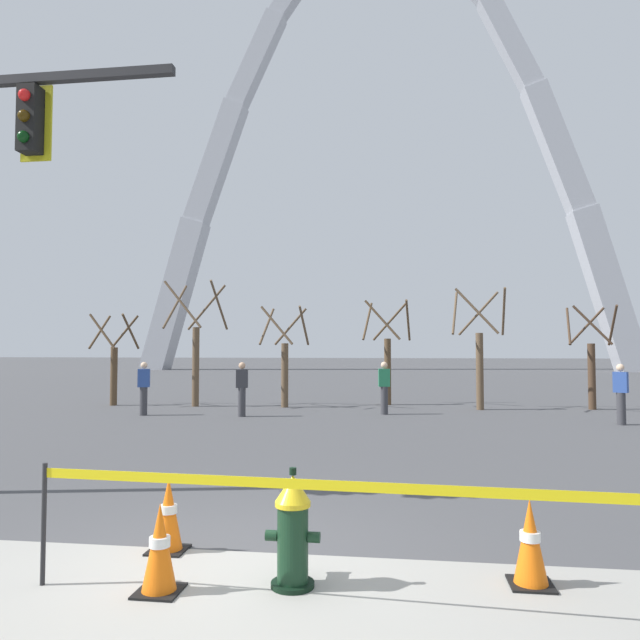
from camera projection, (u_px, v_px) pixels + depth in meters
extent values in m
plane|color=#474749|center=(225.00, 563.00, 5.43)|extent=(240.00, 240.00, 0.00)
cylinder|color=black|center=(293.00, 585.00, 4.88)|extent=(0.36, 0.36, 0.05)
cylinder|color=#14331E|center=(293.00, 544.00, 4.89)|extent=(0.26, 0.26, 0.62)
cylinder|color=gold|center=(293.00, 504.00, 4.91)|extent=(0.30, 0.30, 0.04)
cone|color=gold|center=(293.00, 488.00, 4.92)|extent=(0.30, 0.30, 0.22)
cylinder|color=black|center=(293.00, 471.00, 4.92)|extent=(0.06, 0.06, 0.06)
cylinder|color=#14331E|center=(272.00, 535.00, 4.92)|extent=(0.10, 0.09, 0.09)
cylinder|color=#14331E|center=(314.00, 537.00, 4.87)|extent=(0.10, 0.09, 0.09)
cylinder|color=#14331E|center=(297.00, 540.00, 5.09)|extent=(0.13, 0.14, 0.13)
cylinder|color=black|center=(298.00, 537.00, 5.17)|extent=(0.15, 0.03, 0.15)
cylinder|color=#232326|center=(44.00, 524.00, 4.94)|extent=(0.04, 0.04, 1.02)
cube|color=yellow|center=(318.00, 485.00, 4.51)|extent=(4.71, 0.28, 0.08)
cube|color=black|center=(531.00, 585.00, 4.90)|extent=(0.36, 0.36, 0.03)
cone|color=orange|center=(530.00, 540.00, 4.92)|extent=(0.28, 0.28, 0.70)
cylinder|color=white|center=(530.00, 536.00, 4.92)|extent=(0.17, 0.17, 0.08)
cube|color=black|center=(168.00, 550.00, 5.74)|extent=(0.36, 0.36, 0.03)
cone|color=orange|center=(168.00, 513.00, 5.76)|extent=(0.28, 0.28, 0.70)
cylinder|color=white|center=(168.00, 509.00, 5.76)|extent=(0.17, 0.17, 0.08)
cube|color=black|center=(159.00, 592.00, 4.77)|extent=(0.36, 0.36, 0.03)
cone|color=orange|center=(160.00, 546.00, 4.78)|extent=(0.28, 0.28, 0.70)
cylinder|color=white|center=(160.00, 542.00, 4.79)|extent=(0.17, 0.17, 0.08)
cube|color=#232326|center=(4.00, 81.00, 7.93)|extent=(4.80, 0.12, 0.12)
cube|color=black|center=(30.00, 120.00, 7.85)|extent=(0.26, 0.24, 0.90)
cube|color=gold|center=(37.00, 124.00, 7.98)|extent=(0.44, 0.03, 1.04)
sphere|color=red|center=(25.00, 95.00, 7.73)|extent=(0.16, 0.16, 0.16)
sphere|color=#392706|center=(24.00, 116.00, 7.72)|extent=(0.16, 0.16, 0.16)
sphere|color=black|center=(24.00, 137.00, 7.70)|extent=(0.16, 0.16, 0.16)
cube|color=#B2B5BC|center=(175.00, 296.00, 56.05)|extent=(6.14, 2.28, 14.76)
cube|color=#B2B5BC|center=(216.00, 164.00, 56.14)|extent=(5.87, 2.04, 12.01)
cube|color=#B2B5BC|center=(256.00, 61.00, 56.10)|extent=(5.59, 1.80, 9.28)
cube|color=#B2B5BC|center=(510.00, 44.00, 52.97)|extent=(5.59, 1.80, 9.28)
cube|color=#B2B5BC|center=(557.00, 149.00, 51.97)|extent=(5.87, 2.04, 12.01)
cube|color=#B2B5BC|center=(607.00, 290.00, 50.83)|extent=(6.14, 2.28, 14.76)
cylinder|color=brown|center=(114.00, 376.00, 20.64)|extent=(0.24, 0.24, 2.03)
cylinder|color=brown|center=(100.00, 332.00, 20.92)|extent=(0.30, 1.11, 1.23)
cylinder|color=brown|center=(131.00, 332.00, 20.57)|extent=(0.19, 1.12, 1.23)
cylinder|color=brown|center=(125.00, 332.00, 21.33)|extent=(1.12, 0.19, 1.23)
cylinder|color=brown|center=(102.00, 331.00, 20.12)|extent=(1.11, 0.32, 1.23)
cylinder|color=brown|center=(196.00, 367.00, 20.29)|extent=(0.24, 0.24, 2.73)
cylinder|color=brown|center=(175.00, 306.00, 20.67)|extent=(0.37, 1.47, 1.63)
cylinder|color=brown|center=(219.00, 305.00, 20.19)|extent=(0.23, 1.48, 1.63)
cylinder|color=brown|center=(207.00, 308.00, 21.22)|extent=(1.48, 0.23, 1.63)
cylinder|color=brown|center=(182.00, 304.00, 19.59)|extent=(1.46, 0.40, 1.63)
cylinder|color=brown|center=(285.00, 375.00, 19.97)|extent=(0.24, 0.24, 2.17)
cylinder|color=brown|center=(267.00, 326.00, 20.27)|extent=(0.31, 1.18, 1.31)
cylinder|color=brown|center=(304.00, 326.00, 19.89)|extent=(0.20, 1.19, 1.31)
cylinder|color=brown|center=(290.00, 327.00, 20.71)|extent=(1.19, 0.20, 1.31)
cylinder|color=brown|center=(277.00, 325.00, 19.42)|extent=(1.18, 0.34, 1.31)
cylinder|color=brown|center=(388.00, 372.00, 20.85)|extent=(0.24, 0.24, 2.35)
cylinder|color=brown|center=(368.00, 321.00, 21.17)|extent=(0.33, 1.27, 1.41)
cylinder|color=brown|center=(408.00, 320.00, 20.76)|extent=(0.21, 1.28, 1.41)
cylinder|color=brown|center=(390.00, 322.00, 21.64)|extent=(1.28, 0.21, 1.41)
cylinder|color=brown|center=(382.00, 320.00, 20.25)|extent=(1.27, 0.36, 1.41)
cylinder|color=brown|center=(480.00, 371.00, 19.18)|extent=(0.24, 0.24, 2.50)
cylinder|color=brown|center=(455.00, 313.00, 19.53)|extent=(0.35, 1.35, 1.50)
cylinder|color=brown|center=(504.00, 312.00, 19.10)|extent=(0.22, 1.36, 1.50)
cylinder|color=brown|center=(478.00, 314.00, 20.04)|extent=(1.36, 0.22, 1.50)
cylinder|color=brown|center=(477.00, 311.00, 18.55)|extent=(1.35, 0.37, 1.50)
cylinder|color=#473323|center=(592.00, 376.00, 19.24)|extent=(0.24, 0.24, 2.16)
cylinder|color=#473323|center=(569.00, 326.00, 19.54)|extent=(0.31, 1.18, 1.30)
cylinder|color=#473323|center=(613.00, 325.00, 19.16)|extent=(0.20, 1.18, 1.30)
cylinder|color=#473323|center=(586.00, 326.00, 19.97)|extent=(1.18, 0.20, 1.30)
cylinder|color=#473323|center=(592.00, 325.00, 18.69)|extent=(1.17, 0.33, 1.30)
cylinder|color=#38383D|center=(144.00, 401.00, 17.53)|extent=(0.22, 0.22, 0.84)
cube|color=#2D4C99|center=(144.00, 378.00, 17.56)|extent=(0.38, 0.29, 0.54)
sphere|color=beige|center=(144.00, 365.00, 17.58)|extent=(0.20, 0.20, 0.20)
cylinder|color=#38383D|center=(242.00, 402.00, 17.21)|extent=(0.22, 0.22, 0.84)
cube|color=#333338|center=(242.00, 379.00, 17.24)|extent=(0.37, 0.26, 0.54)
sphere|color=tan|center=(242.00, 366.00, 17.26)|extent=(0.20, 0.20, 0.20)
cylinder|color=#38383D|center=(621.00, 409.00, 15.33)|extent=(0.22, 0.22, 0.84)
cube|color=#2D4C99|center=(621.00, 382.00, 15.36)|extent=(0.39, 0.35, 0.54)
sphere|color=beige|center=(620.00, 368.00, 15.38)|extent=(0.20, 0.20, 0.20)
cylinder|color=#38383D|center=(384.00, 400.00, 17.77)|extent=(0.22, 0.22, 0.84)
cube|color=#23754C|center=(384.00, 378.00, 17.81)|extent=(0.36, 0.24, 0.54)
sphere|color=beige|center=(384.00, 365.00, 17.82)|extent=(0.20, 0.20, 0.20)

